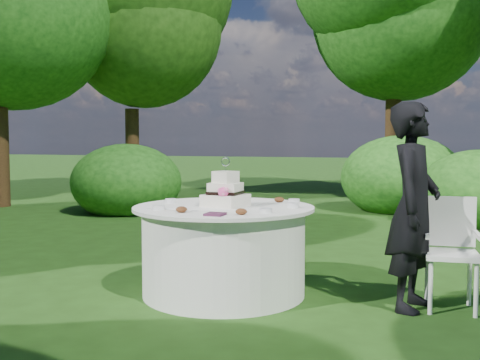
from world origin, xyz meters
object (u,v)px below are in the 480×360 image
at_px(chair, 450,243).
at_px(guest, 414,206).
at_px(table, 224,250).
at_px(cake, 225,193).
at_px(napkins, 215,214).

bearing_deg(chair, guest, -153.65).
xyz_separation_m(table, cake, (0.02, -0.01, 0.50)).
xyz_separation_m(napkins, guest, (1.41, 0.69, 0.04)).
bearing_deg(guest, chair, -53.07).
height_order(table, chair, chair).
relative_size(napkins, table, 0.09).
distance_m(table, cake, 0.50).
relative_size(guest, chair, 1.86).
bearing_deg(table, chair, 7.61).
xyz_separation_m(guest, table, (-1.56, -0.11, -0.43)).
height_order(cake, chair, cake).
bearing_deg(table, guest, 3.95).
distance_m(guest, cake, 1.55).
distance_m(guest, table, 1.63).
xyz_separation_m(table, chair, (1.84, 0.25, 0.13)).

